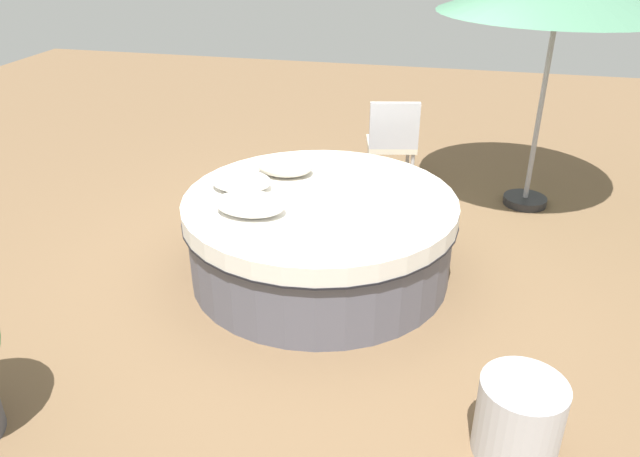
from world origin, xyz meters
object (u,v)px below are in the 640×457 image
object	(u,v)px
throw_pillow_1	(241,181)
throw_pillow_2	(250,204)
round_bed	(320,235)
patio_chair	(392,138)
throw_pillow_0	(285,166)
side_table	(519,418)

from	to	relation	value
throw_pillow_1	throw_pillow_2	bearing A→B (deg)	118.14
round_bed	throw_pillow_1	world-z (taller)	throw_pillow_1
round_bed	patio_chair	bearing A→B (deg)	-99.71
throw_pillow_1	throw_pillow_2	size ratio (longest dim) A/B	0.93
round_bed	throw_pillow_1	bearing A→B (deg)	-1.46
throw_pillow_1	throw_pillow_0	bearing A→B (deg)	-123.67
throw_pillow_1	patio_chair	size ratio (longest dim) A/B	0.51
patio_chair	throw_pillow_1	bearing A→B (deg)	-129.43
patio_chair	throw_pillow_2	bearing A→B (deg)	-120.47
round_bed	patio_chair	size ratio (longest dim) A/B	2.25
throw_pillow_1	side_table	distance (m)	2.78
throw_pillow_2	patio_chair	distance (m)	2.52
throw_pillow_1	throw_pillow_2	distance (m)	0.48
side_table	patio_chair	bearing A→B (deg)	-72.08
round_bed	throw_pillow_1	xyz separation A→B (m)	(0.67, -0.02, 0.41)
throw_pillow_1	side_table	size ratio (longest dim) A/B	1.05
throw_pillow_1	side_table	bearing A→B (deg)	142.93
throw_pillow_2	patio_chair	xyz separation A→B (m)	(-0.78, -2.39, -0.22)
throw_pillow_0	throw_pillow_1	xyz separation A→B (m)	(0.26, 0.39, -0.00)
round_bed	side_table	world-z (taller)	round_bed
round_bed	throw_pillow_2	bearing A→B (deg)	42.21
throw_pillow_2	side_table	size ratio (longest dim) A/B	1.13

